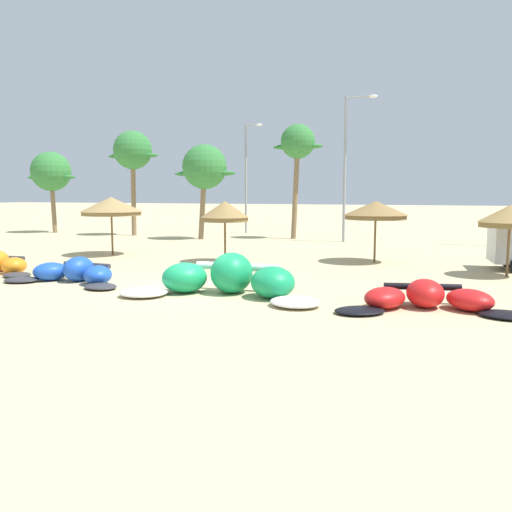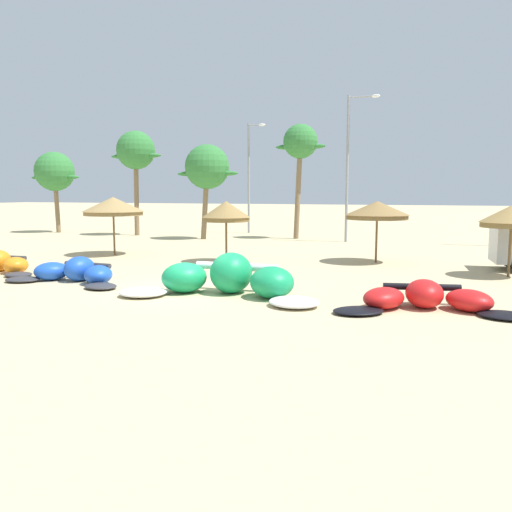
{
  "view_description": "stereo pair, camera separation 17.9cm",
  "coord_description": "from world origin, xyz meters",
  "px_view_note": "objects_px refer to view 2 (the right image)",
  "views": [
    {
      "loc": [
        7.85,
        -15.69,
        3.25
      ],
      "look_at": [
        1.6,
        2.0,
        1.0
      ],
      "focal_mm": 36.99,
      "sensor_mm": 36.0,
      "label": 1
    },
    {
      "loc": [
        8.01,
        -15.63,
        3.25
      ],
      "look_at": [
        1.6,
        2.0,
        1.0
      ],
      "focal_mm": 36.99,
      "sensor_mm": 36.0,
      "label": 2
    }
  ],
  "objects_px": {
    "palm_left": "(136,152)",
    "kite_center": "(426,299)",
    "kite_left": "(75,273)",
    "beach_umbrella_middle": "(226,211)",
    "beach_umbrella_outermost": "(512,216)",
    "palm_center_left": "(300,144)",
    "beach_umbrella_near_van": "(113,206)",
    "palm_leftmost": "(55,172)",
    "palm_left_of_gap": "(207,168)",
    "kite_left_of_center": "(227,279)",
    "beach_umbrella_near_palms": "(377,210)",
    "lamppost_west": "(250,173)",
    "lamppost_west_center": "(350,161)"
  },
  "relations": [
    {
      "from": "kite_left_of_center",
      "to": "beach_umbrella_near_palms",
      "type": "height_order",
      "value": "beach_umbrella_near_palms"
    },
    {
      "from": "kite_left",
      "to": "beach_umbrella_middle",
      "type": "relative_size",
      "value": 1.77
    },
    {
      "from": "kite_center",
      "to": "palm_left_of_gap",
      "type": "xyz_separation_m",
      "value": [
        -15.4,
        18.47,
        4.67
      ]
    },
    {
      "from": "kite_left",
      "to": "beach_umbrella_middle",
      "type": "height_order",
      "value": "beach_umbrella_middle"
    },
    {
      "from": "beach_umbrella_near_palms",
      "to": "palm_leftmost",
      "type": "height_order",
      "value": "palm_leftmost"
    },
    {
      "from": "kite_left",
      "to": "beach_umbrella_near_van",
      "type": "xyz_separation_m",
      "value": [
        -3.65,
        7.69,
        2.21
      ]
    },
    {
      "from": "kite_center",
      "to": "beach_umbrella_near_palms",
      "type": "distance_m",
      "value": 10.28
    },
    {
      "from": "lamppost_west_center",
      "to": "beach_umbrella_outermost",
      "type": "bearing_deg",
      "value": -55.95
    },
    {
      "from": "kite_center",
      "to": "lamppost_west",
      "type": "xyz_separation_m",
      "value": [
        -14.64,
        24.92,
        4.56
      ]
    },
    {
      "from": "kite_left_of_center",
      "to": "kite_center",
      "type": "height_order",
      "value": "kite_left_of_center"
    },
    {
      "from": "beach_umbrella_near_palms",
      "to": "beach_umbrella_outermost",
      "type": "height_order",
      "value": "beach_umbrella_near_palms"
    },
    {
      "from": "beach_umbrella_middle",
      "to": "palm_leftmost",
      "type": "relative_size",
      "value": 0.44
    },
    {
      "from": "palm_left_of_gap",
      "to": "lamppost_west",
      "type": "relative_size",
      "value": 0.75
    },
    {
      "from": "beach_umbrella_near_van",
      "to": "palm_left",
      "type": "bearing_deg",
      "value": 117.31
    },
    {
      "from": "kite_center",
      "to": "beach_umbrella_near_palms",
      "type": "xyz_separation_m",
      "value": [
        -2.61,
        9.71,
        2.14
      ]
    },
    {
      "from": "kite_left_of_center",
      "to": "palm_center_left",
      "type": "height_order",
      "value": "palm_center_left"
    },
    {
      "from": "palm_leftmost",
      "to": "palm_left_of_gap",
      "type": "distance_m",
      "value": 14.56
    },
    {
      "from": "beach_umbrella_near_van",
      "to": "palm_left_of_gap",
      "type": "relative_size",
      "value": 0.48
    },
    {
      "from": "beach_umbrella_outermost",
      "to": "palm_left",
      "type": "relative_size",
      "value": 0.35
    },
    {
      "from": "palm_left",
      "to": "kite_left",
      "type": "bearing_deg",
      "value": -63.45
    },
    {
      "from": "kite_left_of_center",
      "to": "lamppost_west",
      "type": "height_order",
      "value": "lamppost_west"
    },
    {
      "from": "palm_left",
      "to": "palm_center_left",
      "type": "height_order",
      "value": "palm_center_left"
    },
    {
      "from": "palm_left",
      "to": "kite_center",
      "type": "bearing_deg",
      "value": -41.97
    },
    {
      "from": "beach_umbrella_outermost",
      "to": "palm_center_left",
      "type": "height_order",
      "value": "palm_center_left"
    },
    {
      "from": "kite_left_of_center",
      "to": "beach_umbrella_near_palms",
      "type": "relative_size",
      "value": 2.28
    },
    {
      "from": "kite_center",
      "to": "beach_umbrella_near_van",
      "type": "bearing_deg",
      "value": 153.04
    },
    {
      "from": "beach_umbrella_outermost",
      "to": "palm_left_of_gap",
      "type": "bearing_deg",
      "value": 148.16
    },
    {
      "from": "palm_center_left",
      "to": "lamppost_west",
      "type": "height_order",
      "value": "lamppost_west"
    },
    {
      "from": "beach_umbrella_near_palms",
      "to": "beach_umbrella_outermost",
      "type": "relative_size",
      "value": 1.07
    },
    {
      "from": "beach_umbrella_near_van",
      "to": "lamppost_west",
      "type": "distance_m",
      "value": 17.02
    },
    {
      "from": "beach_umbrella_middle",
      "to": "palm_center_left",
      "type": "bearing_deg",
      "value": 90.62
    },
    {
      "from": "palm_leftmost",
      "to": "palm_left_of_gap",
      "type": "relative_size",
      "value": 1.0
    },
    {
      "from": "palm_left",
      "to": "beach_umbrella_middle",
      "type": "bearing_deg",
      "value": -44.06
    },
    {
      "from": "beach_umbrella_near_van",
      "to": "lamppost_west_center",
      "type": "xyz_separation_m",
      "value": [
        10.26,
        11.6,
        2.77
      ]
    },
    {
      "from": "beach_umbrella_near_palms",
      "to": "kite_left_of_center",
      "type": "bearing_deg",
      "value": -109.67
    },
    {
      "from": "kite_left_of_center",
      "to": "kite_center",
      "type": "xyz_separation_m",
      "value": [
        6.06,
        -0.05,
        -0.2
      ]
    },
    {
      "from": "beach_umbrella_near_van",
      "to": "palm_left_of_gap",
      "type": "xyz_separation_m",
      "value": [
        0.53,
        10.37,
        2.42
      ]
    },
    {
      "from": "palm_leftmost",
      "to": "palm_left_of_gap",
      "type": "bearing_deg",
      "value": -6.19
    },
    {
      "from": "kite_center",
      "to": "kite_left",
      "type": "bearing_deg",
      "value": 178.04
    },
    {
      "from": "kite_center",
      "to": "lamppost_west_center",
      "type": "bearing_deg",
      "value": 106.07
    },
    {
      "from": "kite_center",
      "to": "palm_left_of_gap",
      "type": "height_order",
      "value": "palm_left_of_gap"
    },
    {
      "from": "kite_left",
      "to": "beach_umbrella_near_van",
      "type": "distance_m",
      "value": 8.79
    },
    {
      "from": "beach_umbrella_middle",
      "to": "beach_umbrella_outermost",
      "type": "bearing_deg",
      "value": -1.38
    },
    {
      "from": "palm_leftmost",
      "to": "palm_left_of_gap",
      "type": "xyz_separation_m",
      "value": [
        14.47,
        -1.57,
        0.06
      ]
    },
    {
      "from": "beach_umbrella_near_van",
      "to": "palm_leftmost",
      "type": "relative_size",
      "value": 0.48
    },
    {
      "from": "kite_left",
      "to": "lamppost_west",
      "type": "distance_m",
      "value": 25.03
    },
    {
      "from": "beach_umbrella_middle",
      "to": "palm_left",
      "type": "bearing_deg",
      "value": 135.94
    },
    {
      "from": "kite_left_of_center",
      "to": "beach_umbrella_middle",
      "type": "height_order",
      "value": "beach_umbrella_middle"
    },
    {
      "from": "kite_left",
      "to": "kite_left_of_center",
      "type": "relative_size",
      "value": 0.75
    },
    {
      "from": "beach_umbrella_middle",
      "to": "palm_center_left",
      "type": "distance_m",
      "value": 14.19
    }
  ]
}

